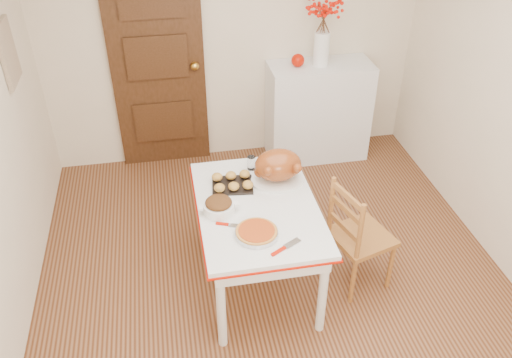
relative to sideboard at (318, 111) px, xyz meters
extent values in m
cube|color=#4B230E|center=(-0.80, -1.78, -0.49)|extent=(3.50, 4.00, 0.00)
cube|color=beige|center=(-0.80, 0.22, 0.76)|extent=(3.50, 0.00, 2.50)
cube|color=black|center=(-1.50, 0.19, 0.54)|extent=(0.85, 0.06, 2.06)
cube|color=tan|center=(-2.53, -0.58, 1.01)|extent=(0.03, 0.35, 0.45)
cube|color=white|center=(0.00, 0.00, 0.00)|extent=(0.98, 0.43, 0.98)
sphere|color=#B61000|center=(-0.23, 0.00, 0.55)|extent=(0.12, 0.12, 0.12)
cylinder|color=#A83B11|center=(-0.99, -1.96, 0.26)|extent=(0.35, 0.35, 0.06)
cylinder|color=white|center=(-0.89, -1.21, 0.28)|extent=(0.07, 0.07, 0.11)
camera|label=1|loc=(-1.46, -4.43, 2.43)|focal=37.03mm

